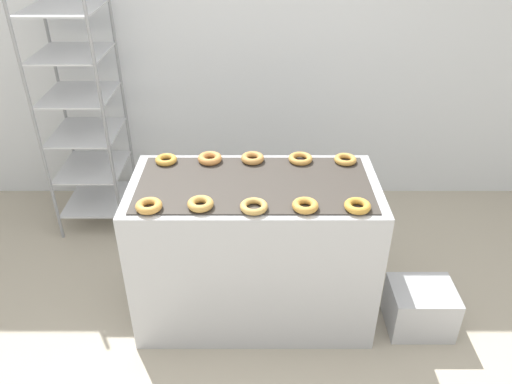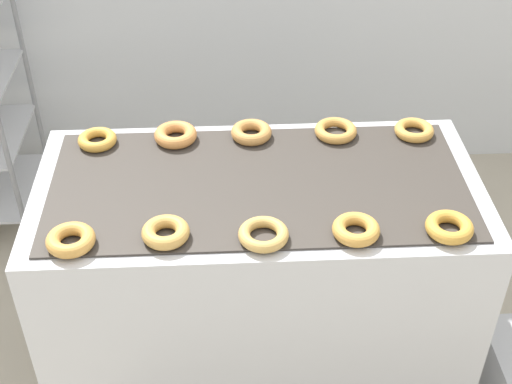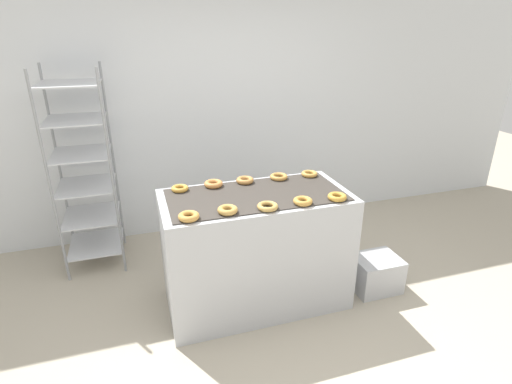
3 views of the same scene
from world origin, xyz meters
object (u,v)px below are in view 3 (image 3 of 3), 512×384
(donut_near_right, at_px, (303,201))
(donut_far_right, at_px, (279,177))
(donut_far_rightmost, at_px, (309,174))
(glaze_bin, at_px, (375,273))
(donut_near_center, at_px, (268,206))
(donut_far_leftmost, at_px, (180,188))
(baking_rack_cart, at_px, (84,170))
(donut_far_center, at_px, (245,180))
(fryer_machine, at_px, (256,250))
(donut_near_rightmost, at_px, (337,197))
(donut_near_leftmost, at_px, (189,216))
(donut_far_left, at_px, (213,184))
(donut_near_left, at_px, (228,210))

(donut_near_right, relative_size, donut_far_right, 0.94)
(donut_far_rightmost, bearing_deg, donut_far_right, 177.64)
(glaze_bin, distance_m, donut_far_rightmost, 1.05)
(glaze_bin, xyz_separation_m, donut_far_rightmost, (-0.49, 0.42, 0.83))
(donut_near_center, height_order, donut_far_leftmost, same)
(baking_rack_cart, xyz_separation_m, donut_far_center, (1.29, -0.79, 0.04))
(donut_far_right, bearing_deg, donut_far_rightmost, -2.36)
(donut_near_right, relative_size, donut_far_leftmost, 1.05)
(fryer_machine, height_order, baking_rack_cart, baking_rack_cart)
(fryer_machine, bearing_deg, donut_far_center, 92.24)
(donut_near_center, distance_m, donut_far_right, 0.61)
(baking_rack_cart, relative_size, glaze_bin, 4.71)
(donut_near_center, distance_m, donut_near_right, 0.27)
(donut_near_center, bearing_deg, donut_far_center, 91.08)
(donut_near_center, xyz_separation_m, donut_near_rightmost, (0.54, 0.00, 0.00))
(donut_far_right, bearing_deg, fryer_machine, -136.79)
(donut_near_leftmost, xyz_separation_m, donut_near_rightmost, (1.09, 0.00, -0.00))
(glaze_bin, bearing_deg, donut_far_rightmost, 139.44)
(baking_rack_cart, height_order, donut_far_left, baking_rack_cart)
(glaze_bin, xyz_separation_m, donut_far_leftmost, (-1.58, 0.41, 0.83))
(donut_near_rightmost, bearing_deg, baking_rack_cart, 144.16)
(fryer_machine, relative_size, donut_near_left, 10.32)
(baking_rack_cart, bearing_deg, donut_far_center, -31.67)
(baking_rack_cart, distance_m, donut_near_rightmost, 2.27)
(donut_far_rightmost, bearing_deg, donut_near_center, -136.84)
(glaze_bin, relative_size, donut_far_leftmost, 2.98)
(fryer_machine, height_order, glaze_bin, fryer_machine)
(glaze_bin, xyz_separation_m, donut_near_rightmost, (-0.50, -0.11, 0.83))
(donut_near_left, relative_size, donut_near_center, 0.95)
(donut_near_left, xyz_separation_m, donut_far_left, (0.01, 0.51, 0.00))
(donut_far_left, bearing_deg, donut_near_left, -91.03)
(donut_near_right, relative_size, donut_far_rightmost, 1.02)
(donut_far_right, bearing_deg, donut_near_center, -117.99)
(fryer_machine, bearing_deg, donut_near_rightmost, -26.24)
(fryer_machine, bearing_deg, glaze_bin, -8.72)
(donut_far_rightmost, bearing_deg, donut_near_rightmost, -91.80)
(glaze_bin, bearing_deg, donut_far_center, 157.92)
(donut_near_left, distance_m, donut_near_rightmost, 0.82)
(glaze_bin, xyz_separation_m, donut_near_right, (-0.78, -0.10, 0.84))
(donut_near_center, distance_m, donut_far_leftmost, 0.75)
(baking_rack_cart, xyz_separation_m, donut_near_left, (1.02, -1.31, 0.04))
(donut_near_rightmost, bearing_deg, donut_far_left, 146.93)
(donut_far_center, height_order, donut_far_rightmost, donut_far_center)
(fryer_machine, height_order, donut_near_rightmost, donut_near_rightmost)
(donut_far_center, xyz_separation_m, donut_far_right, (0.29, -0.00, -0.00))
(donut_near_left, bearing_deg, donut_near_leftmost, -175.86)
(donut_near_left, distance_m, donut_near_right, 0.55)
(glaze_bin, distance_m, donut_near_leftmost, 1.80)
(donut_far_leftmost, bearing_deg, donut_far_left, 2.41)
(donut_near_left, bearing_deg, donut_far_right, 42.32)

